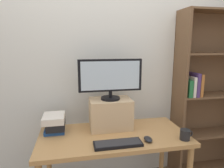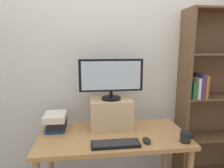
% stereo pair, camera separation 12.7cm
% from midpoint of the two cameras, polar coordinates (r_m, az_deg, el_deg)
% --- Properties ---
extents(back_wall, '(7.00, 0.08, 2.60)m').
position_cam_midpoint_polar(back_wall, '(2.17, -3.80, 5.77)').
color(back_wall, silver).
rests_on(back_wall, ground_plane).
extents(desk, '(1.32, 0.63, 0.71)m').
position_cam_midpoint_polar(desk, '(1.89, -1.55, -16.43)').
color(desk, '#B7844C').
rests_on(desk, ground_plane).
extents(bookshelf_unit, '(0.90, 0.28, 1.86)m').
position_cam_midpoint_polar(bookshelf_unit, '(2.55, 24.91, -2.57)').
color(bookshelf_unit, brown).
rests_on(bookshelf_unit, ground_plane).
extents(riser_box, '(0.39, 0.27, 0.29)m').
position_cam_midpoint_polar(riser_box, '(1.94, -2.43, -8.46)').
color(riser_box, tan).
rests_on(riser_box, desk).
extents(computer_monitor, '(0.60, 0.18, 0.38)m').
position_cam_midpoint_polar(computer_monitor, '(1.85, -2.51, 1.87)').
color(computer_monitor, black).
rests_on(computer_monitor, riser_box).
extents(keyboard, '(0.39, 0.14, 0.02)m').
position_cam_midpoint_polar(keyboard, '(1.67, -0.57, -16.72)').
color(keyboard, black).
rests_on(keyboard, desk).
extents(computer_mouse, '(0.06, 0.10, 0.04)m').
position_cam_midpoint_polar(computer_mouse, '(1.74, 8.14, -15.37)').
color(computer_mouse, black).
rests_on(computer_mouse, desk).
extents(book_stack, '(0.19, 0.24, 0.16)m').
position_cam_midpoint_polar(book_stack, '(1.97, -17.83, -10.54)').
color(book_stack, navy).
rests_on(book_stack, desk).
extents(coffee_mug, '(0.12, 0.09, 0.09)m').
position_cam_midpoint_polar(coffee_mug, '(1.83, 18.30, -13.59)').
color(coffee_mug, black).
rests_on(coffee_mug, desk).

